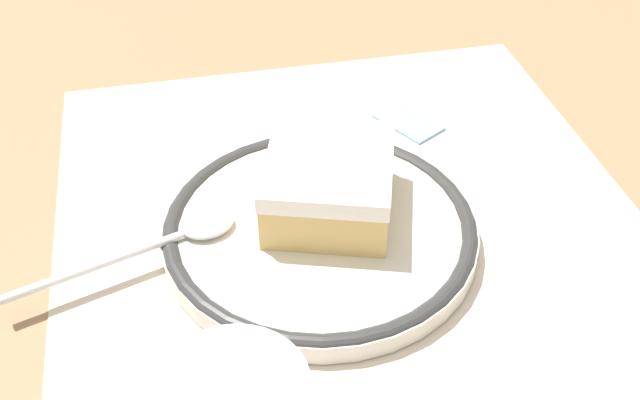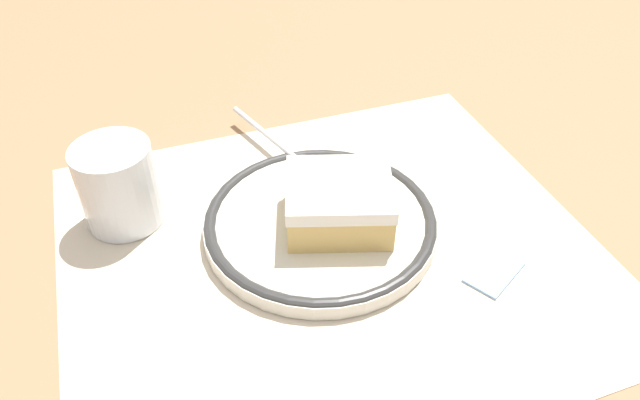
% 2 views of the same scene
% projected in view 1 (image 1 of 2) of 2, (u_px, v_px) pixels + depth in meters
% --- Properties ---
extents(ground_plane, '(2.40, 2.40, 0.00)m').
position_uv_depth(ground_plane, '(356.00, 235.00, 0.49)').
color(ground_plane, '#9E7551').
extents(placemat, '(0.43, 0.38, 0.00)m').
position_uv_depth(placemat, '(356.00, 235.00, 0.49)').
color(placemat, beige).
rests_on(placemat, ground_plane).
extents(plate, '(0.20, 0.20, 0.02)m').
position_uv_depth(plate, '(320.00, 230.00, 0.48)').
color(plate, silver).
rests_on(plate, placemat).
extents(cake_slice, '(0.11, 0.10, 0.04)m').
position_uv_depth(cake_slice, '(329.00, 184.00, 0.48)').
color(cake_slice, '#DBB76B').
rests_on(cake_slice, plate).
extents(spoon, '(0.06, 0.14, 0.01)m').
position_uv_depth(spoon, '(174.00, 237.00, 0.47)').
color(spoon, silver).
rests_on(spoon, plate).
extents(sugar_packet, '(0.06, 0.05, 0.01)m').
position_uv_depth(sugar_packet, '(409.00, 120.00, 0.59)').
color(sugar_packet, '#8CB2E0').
rests_on(sugar_packet, placemat).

